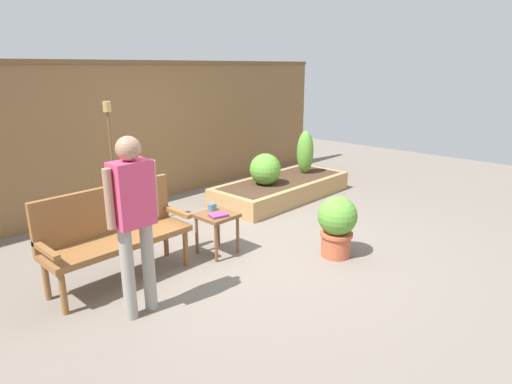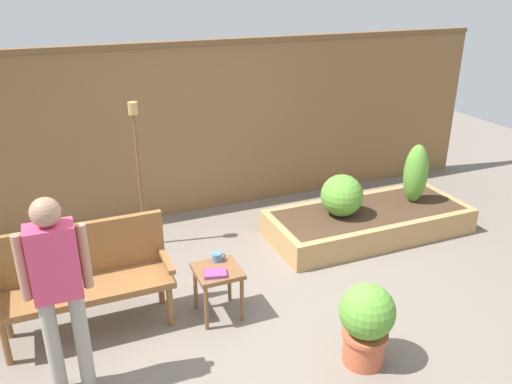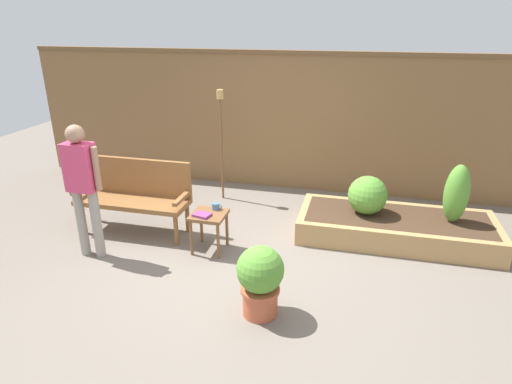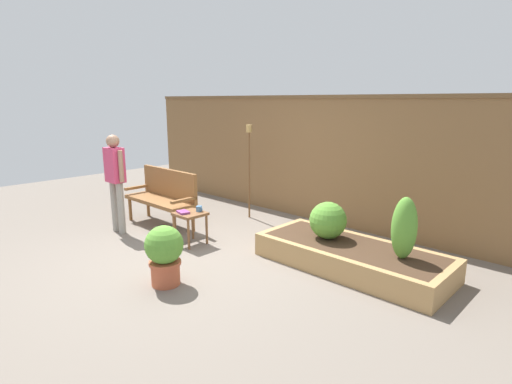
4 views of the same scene
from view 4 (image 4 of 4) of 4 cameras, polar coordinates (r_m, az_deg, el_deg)
name	(u,v)px [view 4 (image 4 of 4)]	position (r m, az deg, el deg)	size (l,w,h in m)	color
ground_plane	(192,256)	(5.68, -8.94, -8.83)	(14.00, 14.00, 0.00)	#70665B
fence_back	(308,157)	(7.22, 7.33, 4.85)	(8.40, 0.14, 2.16)	brown
garden_bench	(164,193)	(7.01, -12.79, -0.17)	(1.44, 0.48, 0.94)	brown
side_table	(190,218)	(6.01, -9.20, -3.63)	(0.40, 0.40, 0.48)	brown
cup_on_table	(199,209)	(6.02, -7.98, -2.34)	(0.12, 0.09, 0.08)	teal
book_on_table	(183,212)	(5.97, -10.18, -2.79)	(0.19, 0.14, 0.03)	#7F3875
potted_boxwood	(164,252)	(4.77, -12.73, -8.25)	(0.44, 0.44, 0.70)	#B75638
raised_planter_bed	(351,257)	(5.32, 13.21, -8.82)	(2.40, 1.00, 0.30)	#AD8451
shrub_near_bench	(328,220)	(5.39, 10.06, -3.94)	(0.49, 0.49, 0.49)	brown
shrub_far_corner	(404,228)	(4.90, 20.08, -4.79)	(0.28, 0.28, 0.73)	brown
tiki_torch	(249,155)	(7.14, -0.97, 5.26)	(0.10, 0.10, 1.66)	brown
person_by_bench	(115,175)	(6.73, -19.14, 2.29)	(0.47, 0.20, 1.56)	gray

